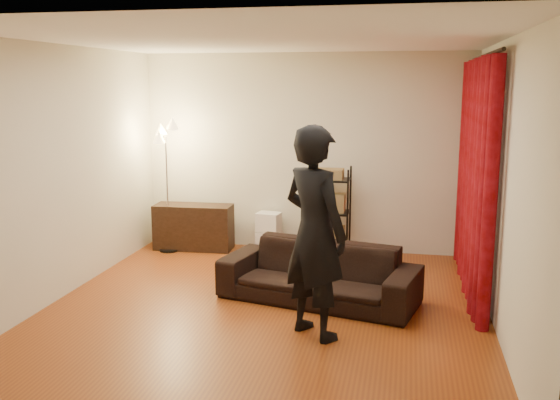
% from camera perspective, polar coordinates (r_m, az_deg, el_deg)
% --- Properties ---
extents(floor, '(5.00, 5.00, 0.00)m').
position_cam_1_polar(floor, '(6.50, -1.42, -10.03)').
color(floor, brown).
rests_on(floor, ground).
extents(ceiling, '(5.00, 5.00, 0.00)m').
position_cam_1_polar(ceiling, '(6.09, -1.54, 14.47)').
color(ceiling, white).
rests_on(ceiling, ground).
extents(wall_back, '(5.00, 0.00, 5.00)m').
position_cam_1_polar(wall_back, '(8.58, 2.32, 4.34)').
color(wall_back, beige).
rests_on(wall_back, ground).
extents(wall_front, '(5.00, 0.00, 5.00)m').
position_cam_1_polar(wall_front, '(3.81, -10.06, -3.90)').
color(wall_front, beige).
rests_on(wall_front, ground).
extents(wall_left, '(0.00, 5.00, 5.00)m').
position_cam_1_polar(wall_left, '(7.01, -19.72, 2.28)').
color(wall_left, beige).
rests_on(wall_left, ground).
extents(wall_right, '(0.00, 5.00, 5.00)m').
position_cam_1_polar(wall_right, '(6.06, 19.74, 1.05)').
color(wall_right, beige).
rests_on(wall_right, ground).
extents(curtain_rod, '(0.04, 2.65, 0.04)m').
position_cam_1_polar(curtain_rod, '(7.09, 18.30, 12.44)').
color(curtain_rod, black).
rests_on(curtain_rod, wall_right).
extents(curtain, '(0.22, 2.65, 2.55)m').
position_cam_1_polar(curtain, '(7.16, 17.54, 1.97)').
color(curtain, maroon).
rests_on(curtain, ground).
extents(sofa, '(2.21, 1.27, 0.61)m').
position_cam_1_polar(sofa, '(6.68, 3.55, -6.70)').
color(sofa, black).
rests_on(sofa, ground).
extents(person, '(0.85, 0.80, 1.94)m').
position_cam_1_polar(person, '(5.62, 3.19, -2.99)').
color(person, black).
rests_on(person, ground).
extents(media_cabinet, '(1.09, 0.45, 0.63)m').
position_cam_1_polar(media_cabinet, '(8.80, -7.90, -2.45)').
color(media_cabinet, black).
rests_on(media_cabinet, ground).
extents(storage_boxes, '(0.34, 0.29, 0.53)m').
position_cam_1_polar(storage_boxes, '(8.68, -1.04, -2.86)').
color(storage_boxes, silver).
rests_on(storage_boxes, ground).
extents(wire_shelf, '(0.62, 0.50, 1.21)m').
position_cam_1_polar(wire_shelf, '(8.31, 4.42, -1.12)').
color(wire_shelf, black).
rests_on(wire_shelf, ground).
extents(floor_lamp, '(0.32, 0.32, 1.77)m').
position_cam_1_polar(floor_lamp, '(8.63, -10.28, 1.09)').
color(floor_lamp, silver).
rests_on(floor_lamp, ground).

